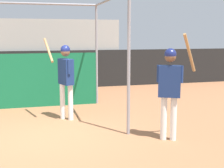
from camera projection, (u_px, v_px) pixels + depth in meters
The scene contains 6 objects.
ground_plane at pixel (42, 137), 6.69m from camera, with size 60.00×60.00×0.00m, color #9E6642.
outfield_wall at pixel (34, 70), 12.43m from camera, with size 24.00×0.12×1.54m.
bleacher_section at pixel (33, 53), 13.53m from camera, with size 7.05×2.40×2.82m.
batting_cage at pixel (41, 65), 8.82m from camera, with size 3.52×3.32×3.10m.
player_batter at pixel (65, 74), 7.91m from camera, with size 0.69×0.86×2.09m.
player_waiting at pixel (170, 84), 6.33m from camera, with size 0.82×0.58×2.20m.
Camera 1 is at (-0.20, -6.61, 2.17)m, focal length 50.00 mm.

